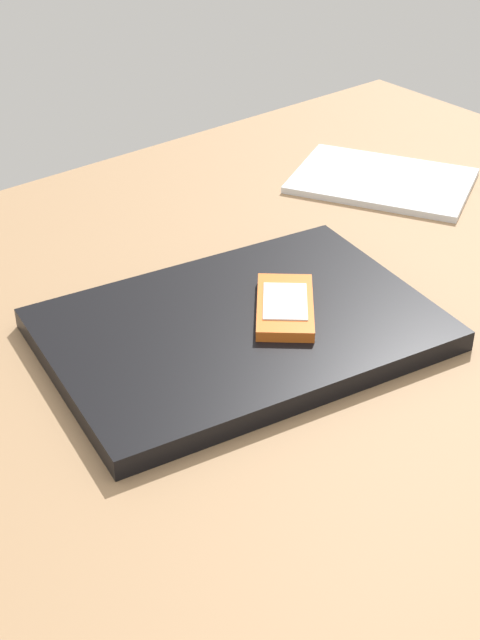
{
  "coord_description": "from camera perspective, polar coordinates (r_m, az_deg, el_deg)",
  "views": [
    {
      "loc": [
        -45.3,
        -54.52,
        48.91
      ],
      "look_at": [
        -3.18,
        -2.61,
        5.0
      ],
      "focal_mm": 50.11,
      "sensor_mm": 36.0,
      "label": 1
    }
  ],
  "objects": [
    {
      "name": "notepad",
      "position": [
        1.11,
        9.06,
        8.78
      ],
      "size": [
        22.8,
        25.36,
        0.8
      ],
      "primitive_type": "cube",
      "rotation": [
        0.0,
        0.0,
        0.5
      ],
      "color": "white",
      "rests_on": "desk_surface"
    },
    {
      "name": "desk_surface",
      "position": [
        0.85,
        0.55,
        -0.48
      ],
      "size": [
        120.0,
        80.0,
        3.0
      ],
      "primitive_type": "cube",
      "color": "#9E7751",
      "rests_on": "ground"
    },
    {
      "name": "laptop_closed",
      "position": [
        0.81,
        0.0,
        -0.61
      ],
      "size": [
        37.72,
        29.02,
        1.95
      ],
      "primitive_type": "cube",
      "rotation": [
        0.0,
        0.0,
        -0.17
      ],
      "color": "black",
      "rests_on": "desk_surface"
    },
    {
      "name": "cell_phone_on_laptop",
      "position": [
        0.81,
        2.89,
        0.89
      ],
      "size": [
        10.43,
        10.89,
        1.16
      ],
      "color": "orange",
      "rests_on": "laptop_closed"
    }
  ]
}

